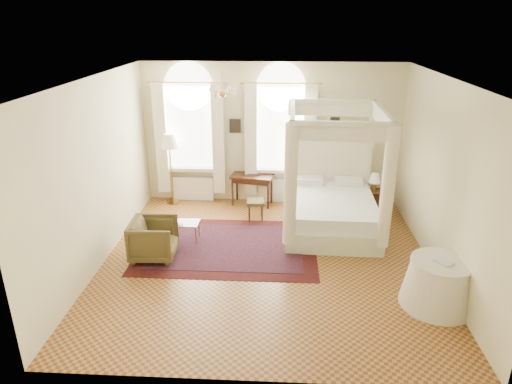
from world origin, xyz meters
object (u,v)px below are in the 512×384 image
writing_desk (252,179)px  nightstand (375,204)px  armchair (154,239)px  side_table (438,283)px  canopy_bed (332,204)px  coffee_table (185,224)px  floor_lamp (169,145)px  stool (256,204)px

writing_desk → nightstand: bearing=-11.2°
nightstand → armchair: (-4.46, -2.13, 0.07)m
armchair → side_table: 4.96m
canopy_bed → coffee_table: size_ratio=4.43×
writing_desk → floor_lamp: bearing=-178.7°
writing_desk → floor_lamp: (-1.91, -0.04, 0.84)m
canopy_bed → floor_lamp: canopy_bed is taller
coffee_table → side_table: (4.37, -1.97, 0.03)m
armchair → canopy_bed: bearing=-70.4°
canopy_bed → side_table: bearing=-61.7°
coffee_table → nightstand: bearing=19.2°
writing_desk → side_table: bearing=-51.3°
coffee_table → canopy_bed: bearing=12.0°
canopy_bed → stool: canopy_bed is taller
nightstand → writing_desk: bearing=168.8°
nightstand → floor_lamp: bearing=173.8°
side_table → stool: bearing=134.3°
coffee_table → side_table: 4.79m
nightstand → stool: nightstand is taller
writing_desk → armchair: size_ratio=1.28×
writing_desk → side_table: 5.03m
coffee_table → side_table: side_table is taller
canopy_bed → stool: bearing=163.1°
stool → floor_lamp: floor_lamp is taller
canopy_bed → coffee_table: canopy_bed is taller
nightstand → side_table: 3.39m
writing_desk → armchair: 3.16m
armchair → floor_lamp: bearing=3.2°
stool → armchair: size_ratio=0.52×
canopy_bed → nightstand: canopy_bed is taller
writing_desk → stool: bearing=-81.2°
stool → coffee_table: (-1.36, -1.12, -0.01)m
armchair → side_table: (4.80, -1.24, 0.00)m
floor_lamp → side_table: bearing=-37.5°
stool → coffee_table: bearing=-140.4°
armchair → nightstand: bearing=-66.7°
canopy_bed → coffee_table: (-2.97, -0.63, -0.23)m
nightstand → coffee_table: size_ratio=1.06×
nightstand → armchair: bearing=-154.5°
writing_desk → stool: 0.88m
writing_desk → stool: size_ratio=2.44×
nightstand → armchair: armchair is taller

